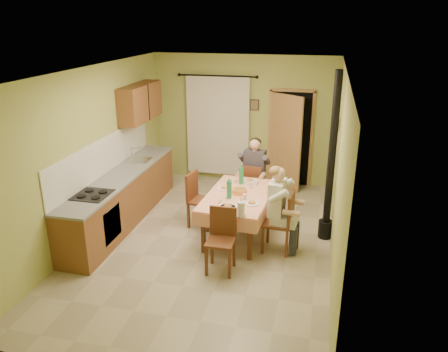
% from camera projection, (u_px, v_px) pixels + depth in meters
% --- Properties ---
extents(floor, '(4.00, 6.00, 0.01)m').
position_uv_depth(floor, '(208.00, 241.00, 7.31)').
color(floor, tan).
rests_on(floor, ground).
extents(room_shell, '(4.04, 6.04, 2.82)m').
position_uv_depth(room_shell, '(207.00, 136.00, 6.68)').
color(room_shell, '#A8B15B').
rests_on(room_shell, ground).
extents(kitchen_run, '(0.64, 3.64, 1.56)m').
position_uv_depth(kitchen_run, '(122.00, 197.00, 7.88)').
color(kitchen_run, brown).
rests_on(kitchen_run, ground).
extents(upper_cabinets, '(0.35, 1.40, 0.70)m').
position_uv_depth(upper_cabinets, '(140.00, 102.00, 8.58)').
color(upper_cabinets, brown).
rests_on(upper_cabinets, room_shell).
extents(curtain, '(1.70, 0.07, 2.22)m').
position_uv_depth(curtain, '(218.00, 126.00, 9.64)').
color(curtain, black).
rests_on(curtain, ground).
extents(doorway, '(0.96, 0.52, 2.15)m').
position_uv_depth(doorway, '(288.00, 140.00, 9.34)').
color(doorway, black).
rests_on(doorway, ground).
extents(dining_table, '(1.13, 1.76, 0.76)m').
position_uv_depth(dining_table, '(238.00, 215.00, 7.38)').
color(dining_table, '#F19D7B').
rests_on(dining_table, ground).
extents(tableware, '(0.82, 1.65, 0.33)m').
position_uv_depth(tableware, '(238.00, 193.00, 7.13)').
color(tableware, white).
rests_on(tableware, dining_table).
extents(chair_far, '(0.41, 0.41, 0.93)m').
position_uv_depth(chair_far, '(253.00, 195.00, 8.43)').
color(chair_far, '#5A2F18').
rests_on(chair_far, ground).
extents(chair_near, '(0.40, 0.40, 0.96)m').
position_uv_depth(chair_near, '(221.00, 253.00, 6.38)').
color(chair_near, '#5A2F18').
rests_on(chair_near, ground).
extents(chair_right, '(0.47, 0.47, 1.00)m').
position_uv_depth(chair_right, '(278.00, 234.00, 6.94)').
color(chair_right, '#5A2F18').
rests_on(chair_right, ground).
extents(chair_left, '(0.49, 0.49, 0.99)m').
position_uv_depth(chair_left, '(201.00, 210.00, 7.77)').
color(chair_left, '#5A2F18').
rests_on(chair_left, ground).
extents(man_far, '(0.61, 0.49, 1.39)m').
position_uv_depth(man_far, '(254.00, 166.00, 8.24)').
color(man_far, '#38333D').
rests_on(man_far, chair_far).
extents(man_right, '(0.49, 0.60, 1.39)m').
position_uv_depth(man_right, '(279.00, 200.00, 6.74)').
color(man_right, silver).
rests_on(man_right, chair_right).
extents(stove_flue, '(0.24, 0.24, 2.80)m').
position_uv_depth(stove_flue, '(330.00, 181.00, 7.10)').
color(stove_flue, black).
rests_on(stove_flue, ground).
extents(picture_back, '(0.19, 0.03, 0.23)m').
position_uv_depth(picture_back, '(255.00, 105.00, 9.36)').
color(picture_back, black).
rests_on(picture_back, room_shell).
extents(picture_right, '(0.03, 0.31, 0.21)m').
position_uv_depth(picture_right, '(338.00, 123.00, 7.34)').
color(picture_right, brown).
rests_on(picture_right, room_shell).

